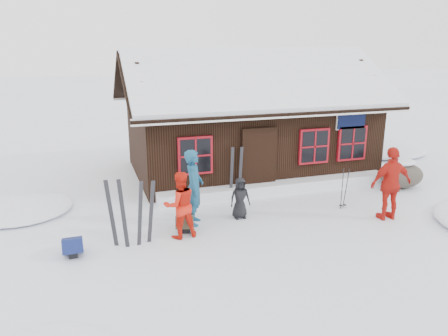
{
  "coord_description": "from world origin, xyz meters",
  "views": [
    {
      "loc": [
        -4.12,
        -9.56,
        4.49
      ],
      "look_at": [
        -0.66,
        1.08,
        1.3
      ],
      "focal_mm": 35.0,
      "sensor_mm": 36.0,
      "label": 1
    }
  ],
  "objects": [
    {
      "name": "snow_mounds",
      "position": [
        1.65,
        1.86,
        0.0
      ],
      "size": [
        20.6,
        13.2,
        0.48
      ],
      "color": "white",
      "rests_on": "ground"
    },
    {
      "name": "snow_drift",
      "position": [
        1.5,
        2.25,
        0.17
      ],
      "size": [
        7.6,
        0.6,
        0.35
      ],
      "primitive_type": "cube",
      "color": "white",
      "rests_on": "ground"
    },
    {
      "name": "ski_pair_mid",
      "position": [
        -3.57,
        -0.08,
        0.78
      ],
      "size": [
        0.47,
        0.21,
        1.66
      ],
      "rotation": [
        0.0,
        0.0,
        -0.35
      ],
      "color": "black",
      "rests_on": "ground"
    },
    {
      "name": "skier_orange_right",
      "position": [
        3.37,
        -0.62,
        0.98
      ],
      "size": [
        1.17,
        0.54,
        1.96
      ],
      "primitive_type": "imported",
      "rotation": [
        0.0,
        0.0,
        3.08
      ],
      "color": "red",
      "rests_on": "ground"
    },
    {
      "name": "ski_pair_left",
      "position": [
        -2.94,
        -0.11,
        0.73
      ],
      "size": [
        0.5,
        0.13,
        1.56
      ],
      "rotation": [
        0.0,
        0.0,
        0.1
      ],
      "color": "black",
      "rests_on": "ground"
    },
    {
      "name": "skier_teal",
      "position": [
        -1.59,
        0.68,
        0.98
      ],
      "size": [
        0.69,
        0.83,
        1.96
      ],
      "primitive_type": "imported",
      "rotation": [
        0.0,
        0.0,
        1.22
      ],
      "color": "navy",
      "rests_on": "ground"
    },
    {
      "name": "backpack_olive",
      "position": [
        -1.94,
        0.29,
        0.16
      ],
      "size": [
        0.57,
        0.67,
        0.31
      ],
      "primitive_type": "cube",
      "rotation": [
        0.0,
        0.0,
        -0.25
      ],
      "color": "#404330",
      "rests_on": "ground"
    },
    {
      "name": "skier_orange_left",
      "position": [
        -2.12,
        -0.02,
        0.82
      ],
      "size": [
        0.86,
        0.7,
        1.63
      ],
      "primitive_type": "imported",
      "rotation": [
        0.0,
        0.0,
        3.25
      ],
      "color": "red",
      "rests_on": "ground"
    },
    {
      "name": "ski_poles",
      "position": [
        2.68,
        0.45,
        0.56
      ],
      "size": [
        0.21,
        0.11,
        1.19
      ],
      "color": "black",
      "rests_on": "ground"
    },
    {
      "name": "mountain_hut",
      "position": [
        1.5,
        4.98,
        1.58
      ],
      "size": [
        8.9,
        6.09,
        4.42
      ],
      "color": "black",
      "rests_on": "ground"
    },
    {
      "name": "skier_crouched",
      "position": [
        -0.35,
        0.67,
        0.56
      ],
      "size": [
        0.55,
        0.37,
        1.11
      ],
      "primitive_type": "imported",
      "rotation": [
        0.0,
        0.0,
        -0.03
      ],
      "color": "black",
      "rests_on": "ground"
    },
    {
      "name": "boulder",
      "position": [
        5.51,
        1.49,
        0.43
      ],
      "size": [
        1.45,
        1.09,
        0.84
      ],
      "color": "#514A41",
      "rests_on": "ground"
    },
    {
      "name": "ground",
      "position": [
        0.0,
        0.0,
        0.0
      ],
      "size": [
        120.0,
        120.0,
        0.0
      ],
      "primitive_type": "plane",
      "color": "white",
      "rests_on": "ground"
    },
    {
      "name": "ski_pair_right",
      "position": [
        0.08,
        2.2,
        0.76
      ],
      "size": [
        0.42,
        0.09,
        1.62
      ],
      "rotation": [
        0.0,
        0.0,
        -0.11
      ],
      "color": "black",
      "rests_on": "ground"
    },
    {
      "name": "backpack_blue",
      "position": [
        -4.58,
        -0.23,
        0.16
      ],
      "size": [
        0.45,
        0.58,
        0.31
      ],
      "primitive_type": "cube",
      "rotation": [
        0.0,
        0.0,
        0.03
      ],
      "color": "#131D51",
      "rests_on": "ground"
    }
  ]
}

